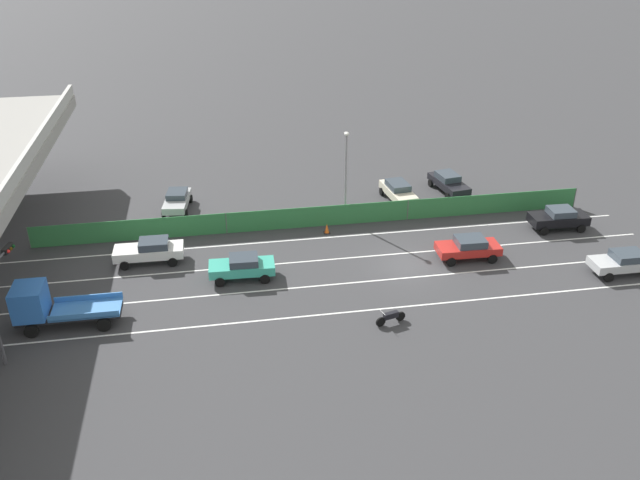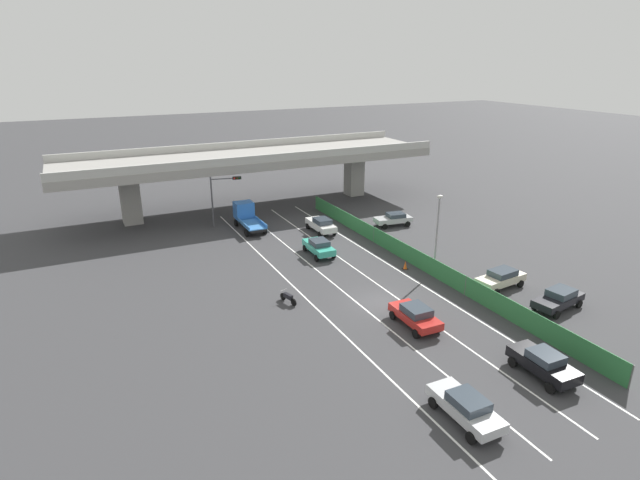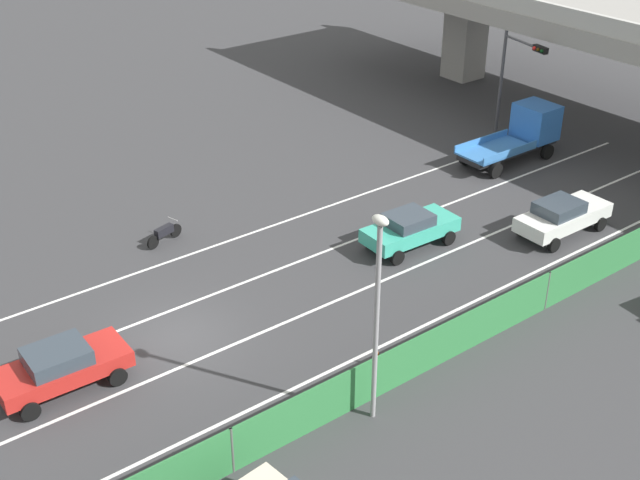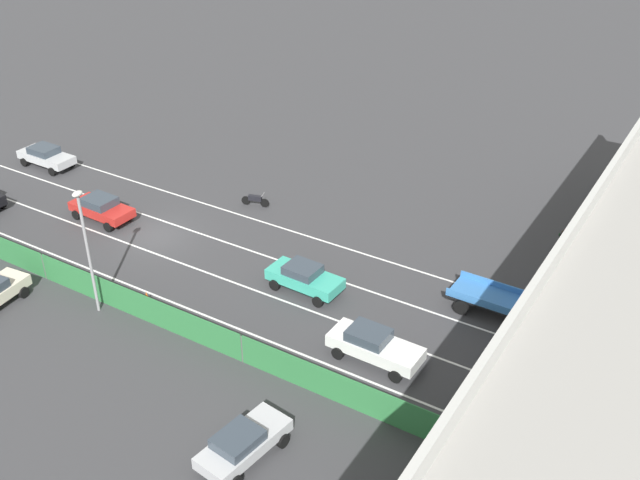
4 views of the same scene
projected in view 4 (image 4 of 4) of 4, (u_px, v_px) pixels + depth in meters
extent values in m
plane|color=#38383A|center=(156.00, 236.00, 46.86)|extent=(300.00, 300.00, 0.00)
cube|color=silver|center=(266.00, 223.00, 48.24)|extent=(0.14, 45.95, 0.01)
cube|color=silver|center=(235.00, 245.00, 45.83)|extent=(0.14, 45.95, 0.01)
cube|color=silver|center=(201.00, 270.00, 43.41)|extent=(0.14, 45.95, 0.01)
cube|color=silver|center=(163.00, 298.00, 41.00)|extent=(0.14, 45.95, 0.01)
cube|color=#B2B2AD|center=(565.00, 242.00, 32.10)|extent=(46.18, 0.30, 0.90)
cube|color=#2D753D|center=(135.00, 304.00, 39.13)|extent=(0.06, 41.95, 1.64)
cylinder|color=#4C514C|center=(44.00, 266.00, 42.28)|extent=(0.10, 0.10, 1.64)
cylinder|color=#4C514C|center=(242.00, 349.00, 35.98)|extent=(0.10, 0.10, 1.64)
cylinder|color=#4C514C|center=(524.00, 466.00, 29.67)|extent=(0.10, 0.10, 1.64)
cube|color=#B7BABC|center=(47.00, 157.00, 55.23)|extent=(1.81, 4.51, 0.57)
cube|color=#333D47|center=(44.00, 150.00, 55.03)|extent=(1.57, 2.00, 0.50)
cylinder|color=black|center=(71.00, 163.00, 55.40)|extent=(0.23, 0.64, 0.64)
cylinder|color=black|center=(52.00, 172.00, 54.12)|extent=(0.23, 0.64, 0.64)
cylinder|color=black|center=(43.00, 154.00, 56.80)|extent=(0.23, 0.64, 0.64)
cylinder|color=black|center=(24.00, 162.00, 55.52)|extent=(0.23, 0.64, 0.64)
cylinder|color=black|center=(2.00, 204.00, 49.86)|extent=(0.24, 0.65, 0.64)
cube|color=red|center=(102.00, 209.00, 48.27)|extent=(1.95, 4.37, 0.56)
cube|color=#333D47|center=(99.00, 201.00, 48.04)|extent=(1.67, 2.02, 0.52)
cylinder|color=black|center=(129.00, 215.00, 48.46)|extent=(0.24, 0.65, 0.64)
cylinder|color=black|center=(108.00, 227.00, 47.14)|extent=(0.24, 0.65, 0.64)
cylinder|color=black|center=(98.00, 204.00, 49.85)|extent=(0.24, 0.65, 0.64)
cylinder|color=black|center=(76.00, 215.00, 48.52)|extent=(0.24, 0.65, 0.64)
cube|color=white|center=(375.00, 347.00, 36.11)|extent=(1.82, 4.69, 0.65)
cube|color=#333D47|center=(369.00, 335.00, 35.99)|extent=(1.57, 1.98, 0.52)
cylinder|color=black|center=(412.00, 356.00, 36.26)|extent=(0.23, 0.64, 0.64)
cylinder|color=black|center=(396.00, 377.00, 34.99)|extent=(0.23, 0.64, 0.64)
cylinder|color=black|center=(356.00, 335.00, 37.72)|extent=(0.23, 0.64, 0.64)
cylinder|color=black|center=(338.00, 353.00, 36.45)|extent=(0.23, 0.64, 0.64)
cube|color=teal|center=(305.00, 279.00, 41.26)|extent=(1.92, 4.33, 0.61)
cube|color=#333D47|center=(303.00, 270.00, 41.05)|extent=(1.62, 1.91, 0.49)
cylinder|color=black|center=(335.00, 286.00, 41.44)|extent=(0.24, 0.65, 0.64)
cylinder|color=black|center=(318.00, 302.00, 40.18)|extent=(0.24, 0.65, 0.64)
cylinder|color=black|center=(293.00, 271.00, 42.82)|extent=(0.24, 0.65, 0.64)
cylinder|color=black|center=(275.00, 285.00, 41.56)|extent=(0.24, 0.65, 0.64)
cube|color=black|center=(505.00, 304.00, 39.28)|extent=(1.70, 5.87, 0.25)
cube|color=blue|center=(546.00, 300.00, 37.80)|extent=(2.08, 1.77, 1.87)
cube|color=#3875BC|center=(488.00, 296.00, 39.63)|extent=(2.10, 3.96, 0.10)
cube|color=#3875BC|center=(495.00, 284.00, 40.25)|extent=(0.11, 3.95, 0.38)
cube|color=#3875BC|center=(481.00, 302.00, 38.81)|extent=(0.11, 3.95, 0.38)
cylinder|color=black|center=(547.00, 311.00, 39.29)|extent=(0.27, 0.80, 0.80)
cylinder|color=black|center=(534.00, 332.00, 37.79)|extent=(0.27, 0.80, 0.80)
cylinder|color=black|center=(476.00, 289.00, 41.11)|extent=(0.27, 0.80, 0.80)
cylinder|color=black|center=(461.00, 307.00, 39.60)|extent=(0.27, 0.80, 0.80)
cylinder|color=black|center=(265.00, 203.00, 49.98)|extent=(0.26, 0.61, 0.60)
cylinder|color=black|center=(246.00, 200.00, 50.30)|extent=(0.26, 0.61, 0.60)
cube|color=black|center=(255.00, 198.00, 50.00)|extent=(0.51, 0.96, 0.36)
cylinder|color=#B2B2B2|center=(263.00, 195.00, 49.69)|extent=(0.59, 0.19, 0.03)
cylinder|color=black|center=(0.00, 285.00, 41.56)|extent=(0.66, 0.29, 0.64)
cylinder|color=black|center=(24.00, 292.00, 40.93)|extent=(0.66, 0.29, 0.64)
cube|color=#B2B5B7|center=(244.00, 443.00, 30.78)|extent=(4.41, 2.26, 0.55)
cube|color=#333D47|center=(238.00, 439.00, 30.31)|extent=(2.08, 1.76, 0.45)
cylinder|color=black|center=(253.00, 422.00, 32.44)|extent=(0.66, 0.30, 0.64)
cylinder|color=black|center=(283.00, 441.00, 31.50)|extent=(0.66, 0.30, 0.64)
cylinder|color=black|center=(205.00, 461.00, 30.52)|extent=(0.66, 0.30, 0.64)
cylinder|color=#47474C|center=(584.00, 256.00, 39.30)|extent=(0.18, 0.18, 5.80)
cylinder|color=#47474C|center=(579.00, 224.00, 36.97)|extent=(3.17, 0.75, 0.12)
cube|color=black|center=(567.00, 234.00, 36.16)|extent=(1.00, 0.46, 0.32)
sphere|color=red|center=(567.00, 230.00, 36.44)|extent=(0.20, 0.20, 0.20)
sphere|color=#3B2806|center=(564.00, 233.00, 36.25)|extent=(0.20, 0.20, 0.20)
sphere|color=black|center=(561.00, 235.00, 36.07)|extent=(0.20, 0.20, 0.20)
cylinder|color=gray|center=(89.00, 256.00, 38.32)|extent=(0.16, 0.16, 6.84)
ellipsoid|color=silver|center=(77.00, 194.00, 36.48)|extent=(0.60, 0.36, 0.28)
cone|color=orange|center=(147.00, 297.00, 40.43)|extent=(0.36, 0.36, 0.75)
cube|color=black|center=(148.00, 303.00, 40.62)|extent=(0.47, 0.47, 0.03)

